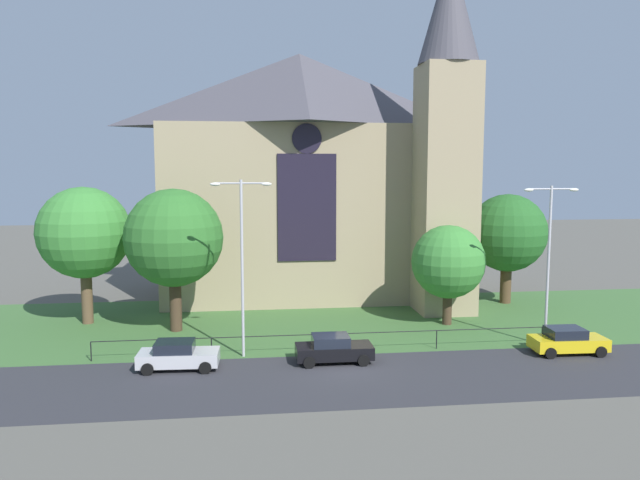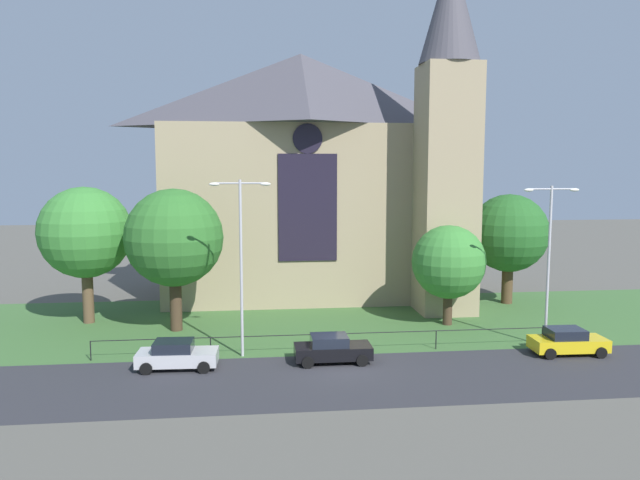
{
  "view_description": "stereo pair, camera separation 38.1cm",
  "coord_description": "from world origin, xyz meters",
  "px_view_note": "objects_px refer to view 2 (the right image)",
  "views": [
    {
      "loc": [
        -4.96,
        -31.24,
        10.49
      ],
      "look_at": [
        -0.19,
        8.0,
        5.93
      ],
      "focal_mm": 34.05,
      "sensor_mm": 36.0,
      "label": 1
    },
    {
      "loc": [
        -4.58,
        -31.28,
        10.49
      ],
      "look_at": [
        -0.19,
        8.0,
        5.93
      ],
      "focal_mm": 34.05,
      "sensor_mm": 36.0,
      "label": 2
    }
  ],
  "objects_px": {
    "parked_car_silver": "(177,355)",
    "parked_car_black": "(332,349)",
    "streetlamp_near": "(241,248)",
    "tree_right_near": "(449,262)",
    "tree_left_far": "(85,233)",
    "tree_right_far": "(509,234)",
    "church_building": "(311,173)",
    "parked_car_yellow": "(568,341)",
    "streetlamp_far": "(549,247)",
    "tree_left_near": "(174,238)"
  },
  "relations": [
    {
      "from": "parked_car_silver",
      "to": "parked_car_black",
      "type": "relative_size",
      "value": 1.01
    },
    {
      "from": "streetlamp_near",
      "to": "parked_car_silver",
      "type": "bearing_deg",
      "value": -152.39
    },
    {
      "from": "tree_right_near",
      "to": "parked_car_silver",
      "type": "xyz_separation_m",
      "value": [
        -17.23,
        -7.37,
        -3.56
      ]
    },
    {
      "from": "tree_left_far",
      "to": "streetlamp_near",
      "type": "xyz_separation_m",
      "value": [
        10.68,
        -8.84,
        -0.06
      ]
    },
    {
      "from": "tree_left_far",
      "to": "tree_right_far",
      "type": "distance_m",
      "value": 31.43
    },
    {
      "from": "church_building",
      "to": "tree_right_near",
      "type": "bearing_deg",
      "value": -53.53
    },
    {
      "from": "parked_car_black",
      "to": "parked_car_yellow",
      "type": "xyz_separation_m",
      "value": [
        13.6,
        -0.05,
        0.0
      ]
    },
    {
      "from": "parked_car_silver",
      "to": "tree_left_far",
      "type": "bearing_deg",
      "value": 126.57
    },
    {
      "from": "streetlamp_far",
      "to": "parked_car_black",
      "type": "distance_m",
      "value": 14.22
    },
    {
      "from": "tree_right_near",
      "to": "streetlamp_near",
      "type": "relative_size",
      "value": 0.68
    },
    {
      "from": "tree_right_far",
      "to": "streetlamp_far",
      "type": "bearing_deg",
      "value": -102.66
    },
    {
      "from": "church_building",
      "to": "tree_left_far",
      "type": "xyz_separation_m",
      "value": [
        -16.21,
        -7.91,
        -4.03
      ]
    },
    {
      "from": "streetlamp_near",
      "to": "tree_right_near",
      "type": "bearing_deg",
      "value": 22.0
    },
    {
      "from": "tree_right_near",
      "to": "parked_car_black",
      "type": "xyz_separation_m",
      "value": [
        -8.9,
        -7.22,
        -3.56
      ]
    },
    {
      "from": "tree_right_near",
      "to": "streetlamp_near",
      "type": "bearing_deg",
      "value": -158.0
    },
    {
      "from": "tree_right_far",
      "to": "streetlamp_near",
      "type": "bearing_deg",
      "value": -150.69
    },
    {
      "from": "tree_left_near",
      "to": "streetlamp_near",
      "type": "bearing_deg",
      "value": -54.2
    },
    {
      "from": "tree_right_near",
      "to": "parked_car_silver",
      "type": "bearing_deg",
      "value": -156.84
    },
    {
      "from": "church_building",
      "to": "tree_left_near",
      "type": "xyz_separation_m",
      "value": [
        -9.95,
        -10.64,
        -4.16
      ]
    },
    {
      "from": "tree_right_near",
      "to": "streetlamp_far",
      "type": "bearing_deg",
      "value": -52.86
    },
    {
      "from": "church_building",
      "to": "streetlamp_far",
      "type": "relative_size",
      "value": 2.71
    },
    {
      "from": "tree_left_far",
      "to": "tree_right_far",
      "type": "xyz_separation_m",
      "value": [
        31.3,
        2.73,
        -0.69
      ]
    },
    {
      "from": "tree_left_near",
      "to": "tree_right_near",
      "type": "bearing_deg",
      "value": -1.7
    },
    {
      "from": "tree_right_far",
      "to": "parked_car_silver",
      "type": "height_order",
      "value": "tree_right_far"
    },
    {
      "from": "parked_car_silver",
      "to": "church_building",
      "type": "bearing_deg",
      "value": 66.52
    },
    {
      "from": "tree_left_near",
      "to": "streetlamp_near",
      "type": "relative_size",
      "value": 0.93
    },
    {
      "from": "tree_right_near",
      "to": "tree_right_far",
      "type": "distance_m",
      "value": 9.17
    },
    {
      "from": "church_building",
      "to": "parked_car_yellow",
      "type": "xyz_separation_m",
      "value": [
        12.96,
        -18.45,
        -9.53
      ]
    },
    {
      "from": "tree_left_near",
      "to": "tree_right_far",
      "type": "bearing_deg",
      "value": 12.31
    },
    {
      "from": "tree_right_near",
      "to": "parked_car_silver",
      "type": "distance_m",
      "value": 19.08
    },
    {
      "from": "tree_left_far",
      "to": "parked_car_silver",
      "type": "bearing_deg",
      "value": -55.76
    },
    {
      "from": "tree_left_far",
      "to": "streetlamp_far",
      "type": "height_order",
      "value": "streetlamp_far"
    },
    {
      "from": "streetlamp_far",
      "to": "parked_car_silver",
      "type": "bearing_deg",
      "value": -175.21
    },
    {
      "from": "tree_left_far",
      "to": "parked_car_yellow",
      "type": "bearing_deg",
      "value": -19.85
    },
    {
      "from": "tree_left_far",
      "to": "tree_left_near",
      "type": "bearing_deg",
      "value": -23.54
    },
    {
      "from": "tree_left_far",
      "to": "parked_car_silver",
      "type": "distance_m",
      "value": 14.0
    },
    {
      "from": "streetlamp_near",
      "to": "streetlamp_far",
      "type": "distance_m",
      "value": 18.02
    },
    {
      "from": "tree_right_near",
      "to": "tree_left_far",
      "type": "distance_m",
      "value": 24.77
    },
    {
      "from": "tree_left_far",
      "to": "tree_left_near",
      "type": "distance_m",
      "value": 6.84
    },
    {
      "from": "tree_right_far",
      "to": "parked_car_yellow",
      "type": "bearing_deg",
      "value": -99.08
    },
    {
      "from": "tree_left_far",
      "to": "parked_car_yellow",
      "type": "height_order",
      "value": "tree_left_far"
    },
    {
      "from": "parked_car_yellow",
      "to": "streetlamp_near",
      "type": "bearing_deg",
      "value": 176.73
    },
    {
      "from": "tree_left_far",
      "to": "tree_left_near",
      "type": "height_order",
      "value": "tree_left_far"
    },
    {
      "from": "streetlamp_near",
      "to": "parked_car_yellow",
      "type": "relative_size",
      "value": 2.34
    },
    {
      "from": "church_building",
      "to": "parked_car_black",
      "type": "height_order",
      "value": "church_building"
    },
    {
      "from": "streetlamp_near",
      "to": "tree_right_far",
      "type": "bearing_deg",
      "value": 29.31
    },
    {
      "from": "tree_right_near",
      "to": "parked_car_yellow",
      "type": "height_order",
      "value": "tree_right_near"
    },
    {
      "from": "parked_car_silver",
      "to": "tree_right_far",
      "type": "bearing_deg",
      "value": 31.4
    },
    {
      "from": "tree_right_near",
      "to": "tree_right_far",
      "type": "height_order",
      "value": "tree_right_far"
    },
    {
      "from": "streetlamp_far",
      "to": "parked_car_silver",
      "type": "distance_m",
      "value": 22.16
    }
  ]
}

